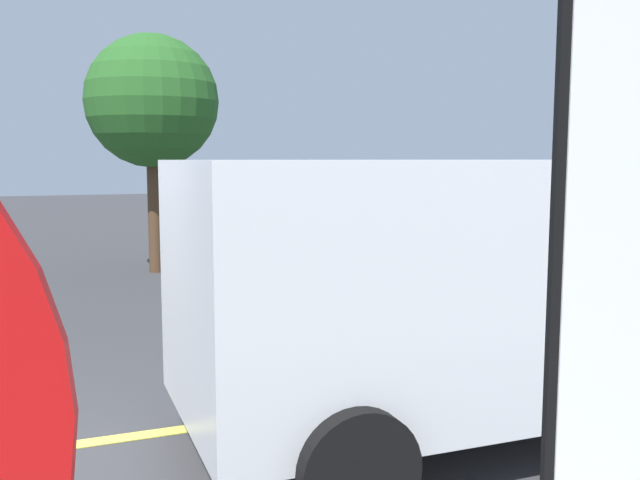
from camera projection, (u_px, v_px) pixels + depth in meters
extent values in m
cube|color=#E0D14C|center=(329.00, 409.00, 6.21)|extent=(28.00, 0.16, 0.01)
cube|color=white|center=(508.00, 274.00, 5.62)|extent=(5.23, 2.07, 1.82)
cube|color=black|center=(257.00, 234.00, 4.83)|extent=(0.19, 1.84, 0.80)
cylinder|color=black|center=(355.00, 468.00, 4.17)|extent=(0.76, 0.27, 0.76)
cylinder|color=black|center=(262.00, 373.00, 6.02)|extent=(0.76, 0.27, 0.76)
cylinder|color=black|center=(590.00, 336.00, 7.27)|extent=(0.76, 0.27, 0.76)
cube|color=gold|center=(623.00, 262.00, 10.82)|extent=(4.64, 2.62, 0.62)
cube|color=black|center=(612.00, 222.00, 10.70)|extent=(2.37, 1.97, 0.62)
cylinder|color=black|center=(506.00, 275.00, 11.47)|extent=(0.67, 0.34, 0.64)
cylinder|color=black|center=(565.00, 296.00, 9.68)|extent=(0.67, 0.34, 0.64)
cylinder|color=#513823|center=(155.00, 206.00, 13.62)|extent=(0.27, 0.27, 2.61)
sphere|color=#286023|center=(152.00, 101.00, 13.39)|extent=(2.53, 2.53, 2.53)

